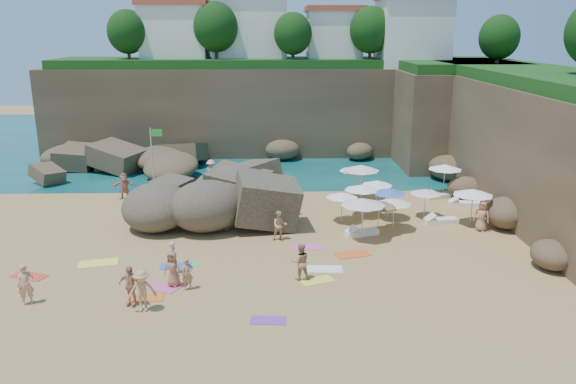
{
  "coord_description": "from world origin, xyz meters",
  "views": [
    {
      "loc": [
        1.1,
        -29.24,
        11.3
      ],
      "look_at": [
        2.0,
        3.0,
        2.0
      ],
      "focal_mm": 35.0,
      "sensor_mm": 36.0,
      "label": 1
    }
  ],
  "objects_px": {
    "person_stand_3": "(292,201)",
    "parasol_2": "(426,191)",
    "parasol_0": "(357,168)",
    "parasol_1": "(361,168)",
    "person_stand_1": "(301,262)",
    "person_stand_6": "(172,258)",
    "lounger_0": "(277,192)",
    "person_stand_2": "(211,172)",
    "flag_pole": "(154,150)",
    "person_stand_0": "(26,285)",
    "rock_outcrop": "(214,216)",
    "person_stand_4": "(482,216)",
    "person_stand_5": "(124,186)"
  },
  "relations": [
    {
      "from": "flag_pole",
      "to": "person_stand_0",
      "type": "bearing_deg",
      "value": -95.76
    },
    {
      "from": "parasol_1",
      "to": "lounger_0",
      "type": "xyz_separation_m",
      "value": [
        -5.81,
        1.21,
        -2.06
      ]
    },
    {
      "from": "person_stand_2",
      "to": "person_stand_4",
      "type": "relative_size",
      "value": 1.08
    },
    {
      "from": "parasol_0",
      "to": "parasol_1",
      "type": "bearing_deg",
      "value": -52.07
    },
    {
      "from": "person_stand_2",
      "to": "person_stand_5",
      "type": "xyz_separation_m",
      "value": [
        -5.65,
        -3.6,
        -0.04
      ]
    },
    {
      "from": "rock_outcrop",
      "to": "person_stand_1",
      "type": "bearing_deg",
      "value": -62.13
    },
    {
      "from": "parasol_0",
      "to": "parasol_1",
      "type": "relative_size",
      "value": 0.95
    },
    {
      "from": "person_stand_0",
      "to": "person_stand_3",
      "type": "xyz_separation_m",
      "value": [
        11.74,
        11.68,
        0.04
      ]
    },
    {
      "from": "parasol_2",
      "to": "person_stand_3",
      "type": "distance_m",
      "value": 8.35
    },
    {
      "from": "parasol_1",
      "to": "person_stand_5",
      "type": "distance_m",
      "value": 16.47
    },
    {
      "from": "parasol_0",
      "to": "person_stand_3",
      "type": "relative_size",
      "value": 1.28
    },
    {
      "from": "parasol_1",
      "to": "person_stand_4",
      "type": "distance_m",
      "value": 9.15
    },
    {
      "from": "person_stand_2",
      "to": "person_stand_3",
      "type": "xyz_separation_m",
      "value": [
        5.87,
        -7.64,
        -0.02
      ]
    },
    {
      "from": "parasol_1",
      "to": "person_stand_1",
      "type": "xyz_separation_m",
      "value": [
        -4.81,
        -13.1,
        -1.32
      ]
    },
    {
      "from": "person_stand_0",
      "to": "person_stand_3",
      "type": "bearing_deg",
      "value": 22.77
    },
    {
      "from": "person_stand_0",
      "to": "person_stand_1",
      "type": "height_order",
      "value": "person_stand_0"
    },
    {
      "from": "lounger_0",
      "to": "person_stand_2",
      "type": "height_order",
      "value": "person_stand_2"
    },
    {
      "from": "parasol_0",
      "to": "person_stand_3",
      "type": "xyz_separation_m",
      "value": [
        -4.64,
        -3.91,
        -1.15
      ]
    },
    {
      "from": "rock_outcrop",
      "to": "flag_pole",
      "type": "bearing_deg",
      "value": 126.5
    },
    {
      "from": "person_stand_6",
      "to": "rock_outcrop",
      "type": "bearing_deg",
      "value": -162.82
    },
    {
      "from": "parasol_1",
      "to": "lounger_0",
      "type": "relative_size",
      "value": 1.27
    },
    {
      "from": "flag_pole",
      "to": "parasol_2",
      "type": "bearing_deg",
      "value": -21.87
    },
    {
      "from": "parasol_1",
      "to": "person_stand_6",
      "type": "distance_m",
      "value": 16.51
    },
    {
      "from": "person_stand_1",
      "to": "person_stand_3",
      "type": "height_order",
      "value": "person_stand_3"
    },
    {
      "from": "rock_outcrop",
      "to": "person_stand_5",
      "type": "distance_m",
      "value": 7.8
    },
    {
      "from": "person_stand_0",
      "to": "parasol_1",
      "type": "bearing_deg",
      "value": 20.48
    },
    {
      "from": "parasol_2",
      "to": "person_stand_6",
      "type": "bearing_deg",
      "value": -150.73
    },
    {
      "from": "person_stand_2",
      "to": "person_stand_5",
      "type": "height_order",
      "value": "person_stand_2"
    },
    {
      "from": "parasol_1",
      "to": "person_stand_2",
      "type": "relative_size",
      "value": 1.32
    },
    {
      "from": "person_stand_4",
      "to": "parasol_0",
      "type": "bearing_deg",
      "value": 161.84
    },
    {
      "from": "person_stand_6",
      "to": "parasol_1",
      "type": "bearing_deg",
      "value": 162.89
    },
    {
      "from": "flag_pole",
      "to": "person_stand_5",
      "type": "distance_m",
      "value": 3.67
    },
    {
      "from": "rock_outcrop",
      "to": "person_stand_0",
      "type": "relative_size",
      "value": 4.44
    },
    {
      "from": "lounger_0",
      "to": "person_stand_4",
      "type": "height_order",
      "value": "person_stand_4"
    },
    {
      "from": "parasol_0",
      "to": "person_stand_0",
      "type": "xyz_separation_m",
      "value": [
        -16.37,
        -15.59,
        -1.19
      ]
    },
    {
      "from": "parasol_0",
      "to": "parasol_1",
      "type": "distance_m",
      "value": 0.43
    },
    {
      "from": "person_stand_2",
      "to": "person_stand_6",
      "type": "height_order",
      "value": "person_stand_2"
    },
    {
      "from": "person_stand_0",
      "to": "person_stand_4",
      "type": "bearing_deg",
      "value": -1.43
    },
    {
      "from": "rock_outcrop",
      "to": "person_stand_1",
      "type": "relative_size",
      "value": 4.51
    },
    {
      "from": "rock_outcrop",
      "to": "parasol_2",
      "type": "distance_m",
      "value": 13.34
    },
    {
      "from": "parasol_0",
      "to": "parasol_2",
      "type": "relative_size",
      "value": 1.23
    },
    {
      "from": "person_stand_3",
      "to": "parasol_2",
      "type": "bearing_deg",
      "value": -75.64
    },
    {
      "from": "parasol_1",
      "to": "person_stand_0",
      "type": "relative_size",
      "value": 1.41
    },
    {
      "from": "parasol_2",
      "to": "person_stand_1",
      "type": "xyz_separation_m",
      "value": [
        -8.21,
        -8.87,
        -0.82
      ]
    },
    {
      "from": "person_stand_1",
      "to": "person_stand_2",
      "type": "xyz_separation_m",
      "value": [
        -5.95,
        17.15,
        0.07
      ]
    },
    {
      "from": "parasol_1",
      "to": "person_stand_0",
      "type": "height_order",
      "value": "parasol_1"
    },
    {
      "from": "parasol_2",
      "to": "lounger_0",
      "type": "height_order",
      "value": "parasol_2"
    },
    {
      "from": "parasol_1",
      "to": "lounger_0",
      "type": "bearing_deg",
      "value": 168.28
    },
    {
      "from": "person_stand_1",
      "to": "person_stand_6",
      "type": "relative_size",
      "value": 1.08
    },
    {
      "from": "person_stand_5",
      "to": "person_stand_1",
      "type": "bearing_deg",
      "value": -56.85
    }
  ]
}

